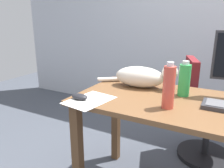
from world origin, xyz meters
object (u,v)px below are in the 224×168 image
at_px(spray_bottle, 184,80).
at_px(cat, 143,76).
at_px(water_bottle, 169,87).
at_px(office_chair, 203,117).
at_px(computer_mouse, 80,97).

bearing_deg(spray_bottle, cat, 170.31).
relative_size(cat, water_bottle, 2.34).
bearing_deg(water_bottle, office_chair, 80.82).
relative_size(computer_mouse, water_bottle, 0.42).
bearing_deg(computer_mouse, cat, 60.23).
bearing_deg(water_bottle, cat, 130.98).
height_order(office_chair, spray_bottle, spray_bottle).
bearing_deg(spray_bottle, computer_mouse, -145.23).
bearing_deg(spray_bottle, office_chair, 80.19).
distance_m(office_chair, cat, 0.77).
xyz_separation_m(office_chair, cat, (-0.40, -0.50, 0.44)).
bearing_deg(computer_mouse, water_bottle, 13.76).
bearing_deg(office_chair, computer_mouse, -124.71).
xyz_separation_m(cat, computer_mouse, (-0.25, -0.43, -0.06)).
distance_m(computer_mouse, spray_bottle, 0.67).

